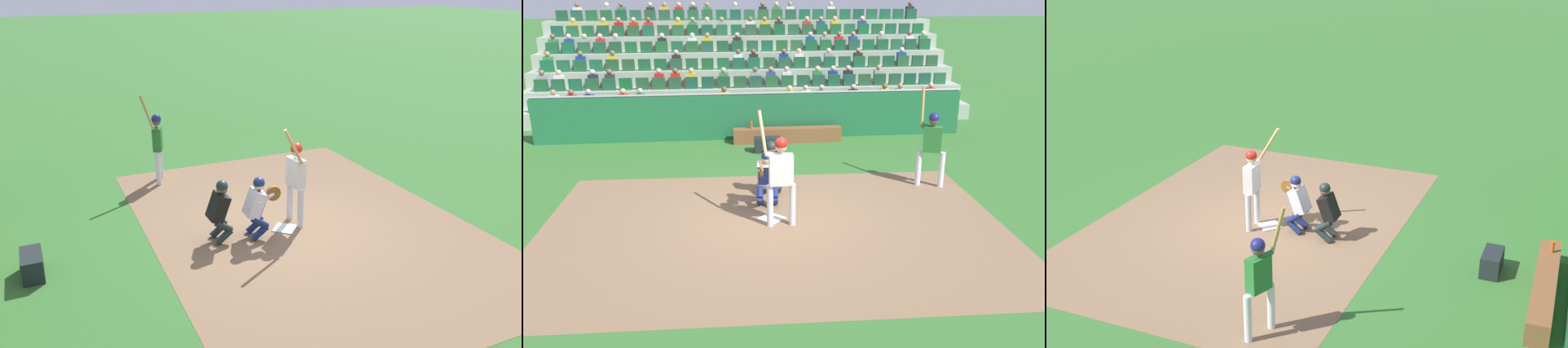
% 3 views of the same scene
% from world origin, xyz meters
% --- Properties ---
extents(ground_plane, '(160.00, 160.00, 0.00)m').
position_xyz_m(ground_plane, '(0.00, 0.00, 0.00)').
color(ground_plane, '#32692B').
extents(infield_dirt_patch, '(9.35, 6.76, 0.01)m').
position_xyz_m(infield_dirt_patch, '(0.00, 0.50, 0.00)').
color(infield_dirt_patch, '#806347').
rests_on(infield_dirt_patch, ground_plane).
extents(home_plate_marker, '(0.62, 0.62, 0.02)m').
position_xyz_m(home_plate_marker, '(0.00, 0.00, 0.02)').
color(home_plate_marker, white).
rests_on(home_plate_marker, infield_dirt_patch).
extents(batter_at_plate, '(0.70, 0.63, 2.25)m').
position_xyz_m(batter_at_plate, '(-0.15, 0.32, 1.13)').
color(batter_at_plate, silver).
rests_on(batter_at_plate, ground_plane).
extents(catcher_crouching, '(0.49, 0.72, 1.30)m').
position_xyz_m(catcher_crouching, '(0.04, -0.66, 0.72)').
color(catcher_crouching, navy).
rests_on(catcher_crouching, ground_plane).
extents(home_plate_umpire, '(0.47, 0.46, 1.30)m').
position_xyz_m(home_plate_umpire, '(-0.12, -1.40, 0.71)').
color(home_plate_umpire, '#1E2A2B').
rests_on(home_plate_umpire, ground_plane).
extents(equipment_duffel_bag, '(0.77, 0.38, 0.43)m').
position_xyz_m(equipment_duffel_bag, '(-0.32, -4.90, 0.22)').
color(equipment_duffel_bag, black).
rests_on(equipment_duffel_bag, ground_plane).
extents(on_deck_batter, '(0.66, 0.61, 2.33)m').
position_xyz_m(on_deck_batter, '(-3.91, -1.61, 1.11)').
color(on_deck_batter, silver).
rests_on(on_deck_batter, ground_plane).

